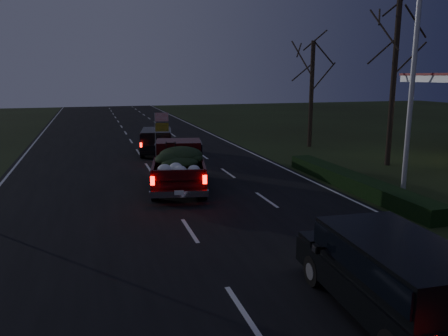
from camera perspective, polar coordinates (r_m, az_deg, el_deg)
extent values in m
plane|color=black|center=(13.73, -4.50, -8.20)|extent=(120.00, 120.00, 0.00)
cube|color=black|center=(13.73, -4.50, -8.16)|extent=(14.00, 120.00, 0.02)
cube|color=black|center=(19.33, 16.60, -1.80)|extent=(1.00, 10.00, 0.60)
cylinder|color=silver|center=(19.05, 23.39, 10.30)|extent=(0.20, 0.20, 9.00)
cylinder|color=black|center=(24.83, 21.23, 10.04)|extent=(0.28, 0.28, 8.50)
cylinder|color=black|center=(30.20, 11.34, 9.36)|extent=(0.28, 0.28, 7.00)
cube|color=#3A0709|center=(18.88, -5.91, -0.64)|extent=(3.09, 5.59, 0.58)
cube|color=#3A0709|center=(19.66, -5.96, 2.21)|extent=(2.24, 2.03, 0.95)
cube|color=black|center=(19.65, -5.97, 2.51)|extent=(2.33, 1.95, 0.58)
cube|color=#3A0709|center=(17.47, -5.92, -0.60)|extent=(2.49, 3.28, 0.06)
ellipsoid|color=black|center=(17.89, -5.79, 1.25)|extent=(2.02, 2.19, 0.63)
cylinder|color=gray|center=(18.64, -8.94, 3.90)|extent=(0.03, 0.03, 2.11)
cube|color=red|center=(18.53, -8.14, 6.61)|extent=(0.54, 0.13, 0.36)
cube|color=gold|center=(18.57, -8.10, 5.31)|extent=(0.54, 0.13, 0.36)
cube|color=black|center=(27.31, -8.78, 3.00)|extent=(2.53, 4.58, 0.54)
cube|color=black|center=(27.00, -8.83, 4.22)|extent=(2.22, 3.41, 0.72)
cube|color=black|center=(26.99, -8.84, 4.37)|extent=(2.29, 3.33, 0.43)
cube|color=black|center=(9.55, 20.69, -14.34)|extent=(2.24, 4.81, 0.59)
cube|color=black|center=(9.10, 21.87, -11.17)|extent=(2.04, 3.53, 0.78)
cube|color=black|center=(9.07, 21.91, -10.71)|extent=(2.14, 3.44, 0.47)
cube|color=black|center=(9.52, 11.93, -10.27)|extent=(0.11, 0.22, 0.16)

